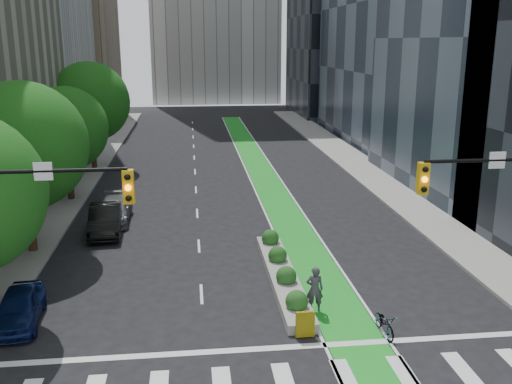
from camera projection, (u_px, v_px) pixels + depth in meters
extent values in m
plane|color=black|center=(280.00, 367.00, 19.10)|extent=(160.00, 160.00, 0.00)
cube|color=gray|center=(68.00, 189.00, 41.78)|extent=(3.60, 90.00, 0.15)
cube|color=gray|center=(380.00, 180.00, 44.39)|extent=(3.60, 90.00, 0.15)
cube|color=#1B9724|center=(260.00, 170.00, 48.24)|extent=(2.20, 70.00, 0.01)
cube|color=tan|center=(59.00, 23.00, 76.93)|extent=(14.00, 16.00, 26.00)
cube|color=black|center=(344.00, 17.00, 83.03)|extent=(14.00, 18.00, 28.00)
cylinder|color=black|center=(29.00, 206.00, 28.76)|extent=(0.44, 0.44, 5.04)
sphere|color=#104D10|center=(22.00, 146.00, 27.97)|extent=(6.40, 6.40, 6.40)
cylinder|color=black|center=(69.00, 169.00, 38.43)|extent=(0.44, 0.44, 4.48)
sphere|color=#104D10|center=(66.00, 129.00, 37.74)|extent=(5.60, 5.60, 5.60)
cylinder|color=black|center=(92.00, 139.00, 47.95)|extent=(0.44, 0.44, 5.15)
sphere|color=#104D10|center=(90.00, 102.00, 47.15)|extent=(6.60, 6.60, 6.60)
cylinder|color=black|center=(34.00, 171.00, 17.01)|extent=(5.50, 0.12, 0.12)
cube|color=gold|center=(129.00, 187.00, 17.46)|extent=(0.34, 0.28, 1.05)
sphere|color=orange|center=(128.00, 188.00, 17.30)|extent=(0.20, 0.20, 0.20)
cube|color=white|center=(43.00, 171.00, 17.01)|extent=(0.55, 0.04, 0.55)
cylinder|color=black|center=(505.00, 160.00, 18.66)|extent=(5.50, 0.12, 0.12)
cube|color=gold|center=(423.00, 178.00, 18.50)|extent=(0.34, 0.28, 1.05)
sphere|color=orange|center=(425.00, 180.00, 18.35)|extent=(0.20, 0.20, 0.20)
cube|color=white|center=(497.00, 160.00, 18.60)|extent=(0.55, 0.04, 0.55)
cube|color=gray|center=(282.00, 277.00, 25.90)|extent=(1.20, 10.00, 0.40)
cube|color=yellow|center=(305.00, 324.00, 20.82)|extent=(0.70, 0.12, 1.00)
sphere|color=#194C19|center=(297.00, 301.00, 22.43)|extent=(0.90, 0.90, 0.90)
sphere|color=#194C19|center=(286.00, 276.00, 24.83)|extent=(0.90, 0.90, 0.90)
sphere|color=#194C19|center=(278.00, 255.00, 27.23)|extent=(0.90, 0.90, 0.90)
sphere|color=#194C19|center=(270.00, 238.00, 29.63)|extent=(0.90, 0.90, 0.90)
imported|color=gray|center=(385.00, 323.00, 21.14)|extent=(0.69, 1.70, 0.87)
imported|color=#3A3641|center=(315.00, 289.00, 22.82)|extent=(0.75, 0.54, 1.91)
imported|color=#0C1A4C|center=(19.00, 307.00, 21.86)|extent=(1.96, 4.11, 1.35)
imported|color=black|center=(105.00, 219.00, 32.25)|extent=(2.07, 5.00, 1.61)
imported|color=slate|center=(114.00, 210.00, 34.40)|extent=(1.96, 4.79, 1.39)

